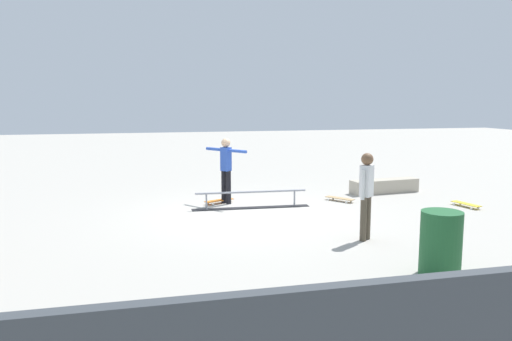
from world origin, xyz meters
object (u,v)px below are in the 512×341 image
at_px(skater_main, 226,166).
at_px(loose_skateboard_pink, 442,220).
at_px(trash_bin, 441,243).
at_px(loose_skateboard_yellow, 466,204).
at_px(bystander_white_shirt, 366,191).
at_px(skateboard_main, 219,201).
at_px(grind_rail, 251,201).
at_px(skate_ledge, 384,186).
at_px(loose_skateboard_natural, 340,198).

bearing_deg(skater_main, loose_skateboard_pink, -164.24).
bearing_deg(trash_bin, loose_skateboard_yellow, -130.27).
height_order(skater_main, trash_bin, skater_main).
bearing_deg(bystander_white_shirt, skateboard_main, 81.12).
bearing_deg(loose_skateboard_yellow, loose_skateboard_pink, -61.18).
height_order(grind_rail, skateboard_main, grind_rail).
bearing_deg(skater_main, trash_bin, 163.35).
bearing_deg(grind_rail, loose_skateboard_pink, 148.44).
bearing_deg(skateboard_main, trash_bin, -93.86).
xyz_separation_m(loose_skateboard_yellow, trash_bin, (3.53, 4.16, 0.42)).
xyz_separation_m(skater_main, trash_bin, (-2.19, 5.98, -0.48)).
height_order(loose_skateboard_pink, trash_bin, trash_bin).
bearing_deg(skater_main, skateboard_main, 32.89).
bearing_deg(bystander_white_shirt, skate_ledge, 21.23).
xyz_separation_m(skate_ledge, skater_main, (4.66, 0.40, 0.78)).
xyz_separation_m(grind_rail, skate_ledge, (-4.16, -1.07, 0.01)).
bearing_deg(skateboard_main, loose_skateboard_natural, -33.92).
distance_m(skate_ledge, loose_skateboard_natural, 1.89).
distance_m(skate_ledge, loose_skateboard_pink, 3.61).
relative_size(grind_rail, skate_ledge, 1.44).
height_order(bystander_white_shirt, loose_skateboard_pink, bystander_white_shirt).
bearing_deg(loose_skateboard_natural, skate_ledge, -99.23).
bearing_deg(loose_skateboard_yellow, skateboard_main, -119.57).
xyz_separation_m(loose_skateboard_natural, loose_skateboard_pink, (-1.19, 2.76, 0.00)).
distance_m(skateboard_main, loose_skateboard_pink, 5.39).
distance_m(loose_skateboard_natural, trash_bin, 5.63).
relative_size(loose_skateboard_natural, loose_skateboard_yellow, 0.94).
bearing_deg(bystander_white_shirt, loose_skateboard_pink, -17.45).
bearing_deg(trash_bin, grind_rail, -72.33).
xyz_separation_m(bystander_white_shirt, loose_skateboard_natural, (-1.00, -3.53, -0.86)).
bearing_deg(bystander_white_shirt, trash_bin, -120.11).
relative_size(skate_ledge, loose_skateboard_yellow, 2.46).
bearing_deg(loose_skateboard_natural, skater_main, 47.43).
xyz_separation_m(grind_rail, loose_skateboard_yellow, (-5.22, 1.15, -0.11)).
height_order(skate_ledge, skateboard_main, skate_ledge).
xyz_separation_m(grind_rail, loose_skateboard_pink, (-3.64, 2.50, -0.11)).
bearing_deg(trash_bin, skateboard_main, -68.64).
relative_size(skater_main, skateboard_main, 2.07).
bearing_deg(trash_bin, bystander_white_shirt, -83.29).
xyz_separation_m(skateboard_main, loose_skateboard_yellow, (-5.89, 1.88, 0.00)).
relative_size(skater_main, loose_skateboard_yellow, 2.04).
relative_size(loose_skateboard_pink, loose_skateboard_yellow, 0.87).
bearing_deg(skateboard_main, grind_rail, -72.74).
relative_size(skate_ledge, skater_main, 1.21).
relative_size(bystander_white_shirt, loose_skateboard_natural, 2.15).
bearing_deg(skate_ledge, loose_skateboard_yellow, 115.55).
relative_size(loose_skateboard_natural, loose_skateboard_pink, 1.08).
bearing_deg(skate_ledge, loose_skateboard_natural, 25.37).
bearing_deg(skater_main, bystander_white_shirt, 169.56).
relative_size(skate_ledge, loose_skateboard_pink, 2.85).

